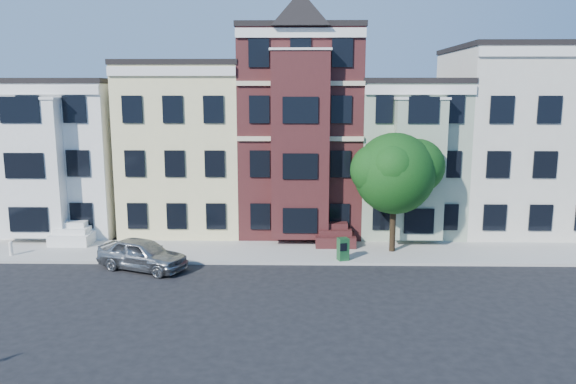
{
  "coord_description": "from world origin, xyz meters",
  "views": [
    {
      "loc": [
        -0.08,
        -20.97,
        8.66
      ],
      "look_at": [
        -0.55,
        3.43,
        4.2
      ],
      "focal_mm": 35.0,
      "sensor_mm": 36.0,
      "label": 1
    }
  ],
  "objects_px": {
    "parked_car": "(142,254)",
    "fire_hydrant": "(11,250)",
    "newspaper_box": "(343,249)",
    "street_tree": "(394,179)"
  },
  "relations": [
    {
      "from": "fire_hydrant",
      "to": "newspaper_box",
      "type": "bearing_deg",
      "value": -1.65
    },
    {
      "from": "newspaper_box",
      "to": "fire_hydrant",
      "type": "distance_m",
      "value": 17.26
    },
    {
      "from": "parked_car",
      "to": "fire_hydrant",
      "type": "distance_m",
      "value": 7.6
    },
    {
      "from": "street_tree",
      "to": "fire_hydrant",
      "type": "distance_m",
      "value": 20.36
    },
    {
      "from": "street_tree",
      "to": "parked_car",
      "type": "relative_size",
      "value": 1.72
    },
    {
      "from": "street_tree",
      "to": "parked_car",
      "type": "bearing_deg",
      "value": -166.97
    },
    {
      "from": "newspaper_box",
      "to": "parked_car",
      "type": "bearing_deg",
      "value": 168.33
    },
    {
      "from": "street_tree",
      "to": "fire_hydrant",
      "type": "xyz_separation_m",
      "value": [
        -20.01,
        -1.17,
        -3.61
      ]
    },
    {
      "from": "newspaper_box",
      "to": "fire_hydrant",
      "type": "height_order",
      "value": "newspaper_box"
    },
    {
      "from": "street_tree",
      "to": "parked_car",
      "type": "distance_m",
      "value": 13.36
    }
  ]
}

